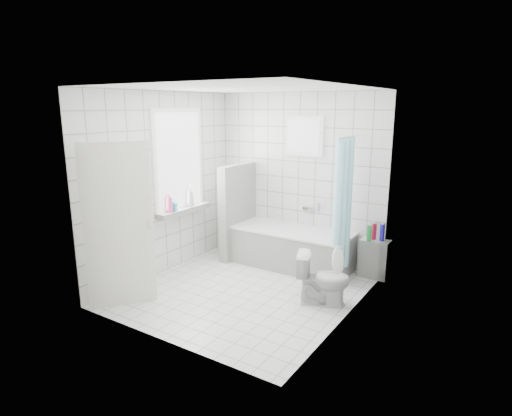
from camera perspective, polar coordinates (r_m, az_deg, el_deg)
The scene contains 19 objects.
ground at distance 5.81m, azimuth -1.49°, elevation -10.87°, with size 3.00×3.00×0.00m, color white.
ceiling at distance 5.30m, azimuth -1.67°, elevation 15.70°, with size 3.00×3.00×0.00m, color white.
wall_back at distance 6.68m, azimuth 5.69°, elevation 3.97°, with size 2.80×0.02×2.60m, color white.
wall_front at distance 4.28m, azimuth -12.93°, elevation -1.68°, with size 2.80×0.02×2.60m, color white.
wall_left at distance 6.28m, azimuth -12.21°, elevation 3.14°, with size 0.02×3.00×2.60m, color white.
wall_right at distance 4.78m, azimuth 12.46°, elevation -0.09°, with size 0.02×3.00×2.60m, color white.
window_left at distance 6.42m, azimuth -10.17°, elevation 6.16°, with size 0.01×0.90×1.40m, color white.
window_back at distance 6.52m, azimuth 6.43°, elevation 9.48°, with size 0.50×0.01×0.50m, color white.
window_sill at distance 6.53m, azimuth -9.61°, elevation -0.32°, with size 0.18×1.02×0.08m, color white.
door at distance 5.32m, azimuth -17.85°, elevation -2.38°, with size 0.04×0.80×2.00m, color silver.
bathtub at distance 6.55m, azimuth 4.83°, elevation -5.31°, with size 1.80×0.77×0.58m.
partition_wall at distance 6.86m, azimuth -2.44°, elevation -0.40°, with size 0.15×0.85×1.50m, color white.
tiled_ledge at distance 6.36m, azimuth 15.51°, elevation -6.51°, with size 0.40×0.24×0.55m, color white.
toilet at distance 5.38m, azimuth 8.93°, elevation -9.30°, with size 0.36×0.64×0.65m, color silver.
curtain_rod at distance 5.85m, azimuth 12.45°, elevation 9.30°, with size 0.02×0.02×0.80m, color silver.
shower_curtain at distance 5.86m, azimuth 11.56°, elevation 0.44°, with size 0.14×0.48×1.78m, color #50D5EC, non-canonical shape.
tub_faucet at distance 6.64m, azimuth 7.04°, elevation -0.08°, with size 0.18×0.06×0.06m, color silver.
sill_bottles at distance 6.42m, azimuth -10.09°, elevation 1.19°, with size 0.17×0.61×0.33m.
ledge_bottles at distance 6.22m, azimuth 15.61°, elevation -3.16°, with size 0.21×0.18×0.24m.
Camera 1 is at (2.98, -4.38, 2.39)m, focal length 30.00 mm.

